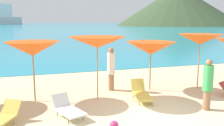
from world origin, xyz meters
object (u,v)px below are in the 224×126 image
Objects in this scene: umbrella_3 at (97,42)px; lounge_chair_5 at (68,108)px; lounge_chair_2 at (0,118)px; lounge_chair_7 at (141,93)px; umbrella_4 at (151,48)px; beachgoer_0 at (111,68)px; beach_ball at (114,125)px; umbrella_5 at (200,39)px; beachgoer_1 at (208,83)px; umbrella_2 at (32,49)px.

umbrella_3 reaches higher than lounge_chair_5.
lounge_chair_2 is 4.90m from lounge_chair_7.
umbrella_4 is at bearing 60.63° from lounge_chair_7.
lounge_chair_5 is 0.79× the size of beachgoer_0.
lounge_chair_5 is (1.91, 0.26, -0.01)m from lounge_chair_2.
umbrella_3 is 1.65× the size of lounge_chair_5.
beachgoer_0 is at bearing 73.72° from beach_ball.
umbrella_4 is 1.88m from beachgoer_0.
lounge_chair_2 is 6.39× the size of beach_ball.
lounge_chair_7 is at bearing -23.15° from umbrella_3.
beach_ball is (-1.11, -3.80, -0.86)m from beachgoer_0.
umbrella_5 reaches higher than lounge_chair_5.
beachgoer_1 is at bearing -35.49° from lounge_chair_7.
lounge_chair_2 is (-3.25, -1.74, -1.90)m from umbrella_3.
umbrella_2 reaches higher than lounge_chair_2.
umbrella_5 is 1.52× the size of lounge_chair_7.
beach_ball is at bearing -70.89° from lounge_chair_5.
umbrella_4 is 0.87× the size of umbrella_5.
umbrella_4 is 4.60m from lounge_chair_5.
umbrella_2 is at bearing 95.50° from lounge_chair_2.
umbrella_2 is 4.79m from umbrella_4.
umbrella_2 is at bearing 121.33° from beachgoer_0.
beachgoer_1 is (4.54, -0.81, 0.65)m from lounge_chair_5.
umbrella_4 is (4.79, 0.08, -0.15)m from umbrella_2.
lounge_chair_2 is 1.11× the size of lounge_chair_5.
lounge_chair_5 reaches higher than lounge_chair_2.
umbrella_5 reaches higher than beachgoer_0.
umbrella_3 is 1.14× the size of umbrella_4.
umbrella_3 is 1.76m from beachgoer_0.
umbrella_4 is 2.17m from umbrella_5.
umbrella_4 is at bearing 50.86° from beach_ball.
umbrella_5 is (6.88, -0.41, 0.22)m from umbrella_2.
lounge_chair_7 is 2.80m from beach_ball.
beach_ball is (2.05, -3.29, -1.83)m from umbrella_2.
umbrella_3 reaches higher than lounge_chair_2.
lounge_chair_2 is at bearing 145.76° from beachgoer_0.
umbrella_5 is 1.66× the size of lounge_chair_5.
beachgoer_0 is 4.02m from beachgoer_1.
lounge_chair_2 is at bearing -151.87° from umbrella_3.
umbrella_2 is 4.29m from beach_ball.
umbrella_3 is at bearing 56.77° from lounge_chair_2.
beachgoer_1 is (5.49, -2.76, -1.05)m from umbrella_2.
umbrella_4 reaches higher than beachgoer_0.
beachgoer_1 is 3.57m from beach_ball.
lounge_chair_7 is (4.78, 1.09, -0.00)m from lounge_chair_2.
umbrella_2 reaches higher than lounge_chair_5.
umbrella_2 is 0.93× the size of umbrella_3.
lounge_chair_7 is 6.33× the size of beach_ball.
beach_ball is (-4.83, -2.88, -2.05)m from umbrella_5.
umbrella_3 is at bearing 165.82° from lounge_chair_7.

